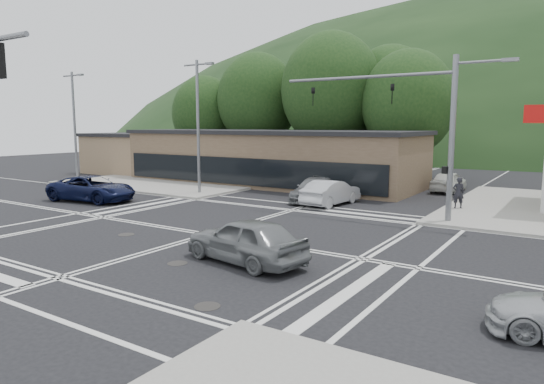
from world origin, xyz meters
The scene contains 19 objects.
ground centered at (0.00, 0.00, 0.00)m, with size 120.00×120.00×0.00m, color black.
sidewalk_nw centered at (-15.00, 15.00, 0.07)m, with size 16.00×16.00×0.15m, color gray.
commercial_row centered at (-8.00, 17.00, 2.00)m, with size 24.00×8.00×4.00m, color brown.
commercial_nw centered at (-24.00, 17.00, 1.80)m, with size 8.00×7.00×3.60m, color #846B4F.
hill_north centered at (0.00, 90.00, 0.00)m, with size 252.00×126.00×140.00m, color black.
tree_n_a centered at (-14.00, 24.00, 7.14)m, with size 8.00×8.00×11.75m.
tree_n_b centered at (-6.00, 24.00, 7.79)m, with size 9.00×9.00×12.98m.
tree_n_c centered at (1.00, 24.00, 6.49)m, with size 7.60×7.60×10.87m.
tree_n_d centered at (-20.00, 23.00, 5.84)m, with size 6.80×6.80×9.76m.
tree_n_e centered at (-2.00, 28.00, 7.14)m, with size 8.40×8.40×11.98m.
streetlight_nw centered at (-8.44, 9.00, 5.05)m, with size 2.50×0.25×9.00m.
streetlight_w centered at (-21.94, 9.00, 5.05)m, with size 2.50×0.25×9.00m.
signal_mast_ne centered at (6.95, 8.20, 5.07)m, with size 11.65×0.30×8.00m.
car_blue_west centered at (-12.23, 3.16, 0.79)m, with size 2.62×5.69×1.58m, color black.
car_grey_center centered at (3.92, -2.60, 0.81)m, with size 1.91×4.74×1.61m, color slate.
car_queue_a centered at (1.00, 10.01, 0.75)m, with size 1.59×4.55×1.50m, color #B5B7BD.
car_queue_b centered at (5.50, 19.73, 0.74)m, with size 1.74×4.34×1.48m, color silver.
car_northbound centered at (-0.50, 10.79, 0.72)m, with size 2.03×4.98×1.45m, color slate.
pedestrian centered at (7.80, 12.12, 1.01)m, with size 0.63×0.41×1.73m, color black.
Camera 1 is at (13.66, -15.87, 4.81)m, focal length 32.00 mm.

